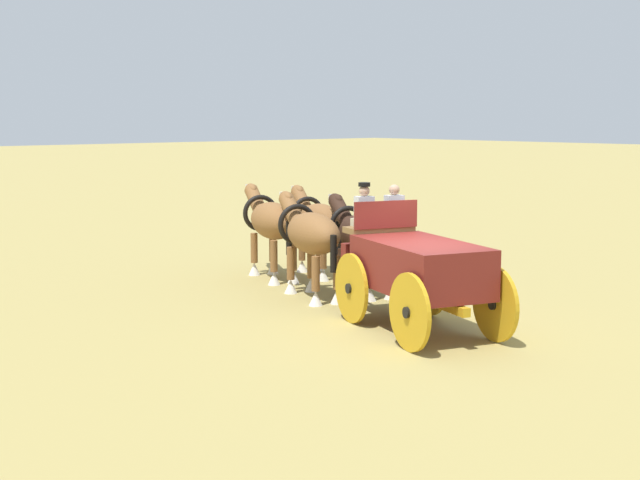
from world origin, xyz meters
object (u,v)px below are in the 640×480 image
(draft_horse_rear_near, at_px, (311,235))
(draft_horse_rear_off, at_px, (363,236))
(show_wagon, at_px, (416,267))
(draft_horse_lead_off, at_px, (319,223))
(draft_horse_lead_near, at_px, (271,223))

(draft_horse_rear_near, distance_m, draft_horse_rear_off, 1.30)
(draft_horse_rear_near, bearing_deg, show_wagon, 171.28)
(draft_horse_rear_off, distance_m, draft_horse_lead_off, 2.61)
(draft_horse_rear_near, relative_size, draft_horse_rear_off, 0.99)
(show_wagon, height_order, draft_horse_lead_off, show_wagon)
(draft_horse_lead_near, xyz_separation_m, draft_horse_lead_off, (-0.41, -1.23, -0.07))
(draft_horse_rear_off, xyz_separation_m, draft_horse_lead_near, (2.88, 0.39, 0.09))
(draft_horse_rear_near, height_order, draft_horse_lead_off, draft_horse_rear_near)
(draft_horse_lead_near, bearing_deg, show_wagon, 167.12)
(draft_horse_rear_off, relative_size, draft_horse_lead_off, 1.05)
(draft_horse_lead_near, height_order, draft_horse_lead_off, draft_horse_lead_near)
(draft_horse_lead_off, bearing_deg, draft_horse_rear_off, 161.19)
(draft_horse_lead_near, bearing_deg, draft_horse_lead_off, -108.51)
(draft_horse_rear_off, bearing_deg, draft_horse_lead_near, 7.72)
(show_wagon, bearing_deg, draft_horse_lead_off, -24.74)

